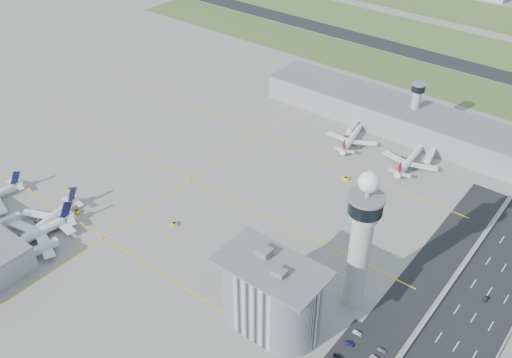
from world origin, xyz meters
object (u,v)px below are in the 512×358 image
Objects in this scene: admin_building at (271,295)px; airplane_far_b at (411,156)px; tug_0 at (70,189)px; jet_bridge_near_2 at (29,257)px; car_lot_4 at (350,343)px; airplane_near_c at (29,233)px; secondary_tower at (416,103)px; car_hw_1 at (486,299)px; tug_5 at (379,196)px; jet_bridge_far_1 at (433,151)px; car_lot_3 at (339,358)px; car_lot_5 at (357,333)px; jet_bridge_far_0 at (356,124)px; tug_3 at (174,224)px; car_lot_11 at (382,350)px; tug_4 at (346,178)px; airplane_near_b at (47,217)px; airplane_far_a at (352,135)px; tug_2 at (46,219)px; control_tower at (361,236)px; tug_1 at (76,212)px.

admin_building is 138.13m from airplane_far_b.
admin_building reaches higher than tug_0.
jet_bridge_near_2 reaches higher than car_lot_4.
airplane_near_c is (-115.31, -30.93, -9.11)m from admin_building.
secondary_tower reaches higher than car_hw_1.
tug_5 is at bearing 16.86° from car_lot_4.
admin_building is 101.18m from tug_5.
car_lot_3 is at bearing 1.40° from jet_bridge_far_1.
tug_0 is (-19.54, 36.22, -5.27)m from airplane_near_c.
car_lot_5 is (35.50, -84.06, -0.40)m from tug_5.
jet_bridge_far_1 reaches higher than car_hw_1.
secondary_tower is at bearing 112.74° from jet_bridge_far_0.
tug_3 reaches higher than car_lot_11.
jet_bridge_far_0 is 1.00× the size of jet_bridge_far_1.
admin_building is 3.00× the size of jet_bridge_far_1.
tug_0 reaches higher than tug_4.
secondary_tower is 171.41m from car_lot_4.
car_lot_3 is at bearing -156.97° from tug_4.
airplane_near_b is at bearing 45.81° from jet_bridge_near_2.
airplane_near_c reaches higher than tug_0.
car_hw_1 is at bearing -44.31° from tug_3.
car_lot_4 is at bearing -168.48° from airplane_far_b.
airplane_near_b is 174.40m from airplane_far_a.
airplane_far_a is 2.60× the size of jet_bridge_far_1.
airplane_near_c is 13.01× the size of tug_5.
airplane_near_b is at bearing 155.55° from tug_3.
tug_3 is 104.54m from car_lot_3.
airplane_far_b is 46.74m from jet_bridge_far_0.
car_lot_11 is (63.72, -157.48, -18.26)m from secondary_tower.
jet_bridge_far_0 is 3.95× the size of car_lot_5.
admin_building is at bearing 89.90° from airplane_near_b.
jet_bridge_far_0 is (65.32, 184.93, -3.34)m from airplane_near_c.
tug_3 is (47.25, 37.54, -4.69)m from airplane_near_b.
tug_4 is 0.79× the size of car_lot_4.
jet_bridge_near_2 is at bearing 177.61° from tug_3.
jet_bridge_near_2 is at bearing 111.40° from car_lot_3.
tug_2 is at bearing -33.41° from jet_bridge_far_0.
secondary_tower is 165.56m from car_lot_5.
tug_0 is 165.53m from car_lot_4.
tug_0 is 0.73× the size of car_lot_3.
jet_bridge_near_2 reaches higher than tug_2.
car_lot_3 is at bearing -72.46° from tug_3.
car_lot_4 is (135.61, 48.87, -2.22)m from jet_bridge_near_2.
control_tower reaches higher than car_lot_11.
tug_0 is 1.04× the size of tug_1.
control_tower is 21.20× the size of tug_3.
control_tower is at bearing -55.98° from tug_3.
airplane_near_c is 13.92× the size of tug_0.
car_lot_11 is at bearing -89.09° from tug_2.
jet_bridge_far_0 is at bearing 165.98° from airplane_near_c.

